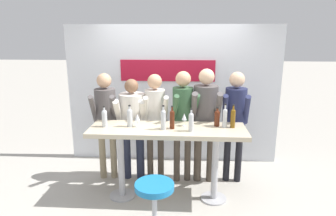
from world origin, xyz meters
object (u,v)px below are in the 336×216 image
object	(u,v)px
wine_bottle_3	(104,117)
wine_bottle_5	(217,117)
wine_glass_0	(184,117)
person_left	(132,119)
wine_bottle_0	(225,117)
person_far_left	(106,114)
person_center_right	(205,114)
bar_stool	(155,200)
person_center_left	(155,115)
wine_bottle_6	(191,121)
tasting_table	(168,140)
person_right	(235,115)
wine_bottle_2	(172,118)
wine_bottle_4	(233,117)
person_center	(183,114)
wine_bottle_1	(163,119)
wine_glass_1	(137,118)
wine_bottle_7	(130,117)

from	to	relation	value
wine_bottle_3	wine_bottle_5	size ratio (longest dim) A/B	1.09
wine_bottle_3	wine_bottle_5	world-z (taller)	wine_bottle_3
wine_glass_0	person_left	bearing A→B (deg)	150.10
wine_bottle_0	wine_glass_0	xyz separation A→B (m)	(-0.54, 0.02, -0.02)
person_far_left	person_center_right	size ratio (longest dim) A/B	0.95
bar_stool	person_center_left	size ratio (longest dim) A/B	0.37
wine_bottle_3	person_far_left	bearing A→B (deg)	103.82
wine_glass_0	person_center_right	bearing A→B (deg)	54.14
wine_bottle_6	person_center_right	bearing A→B (deg)	70.97
wine_bottle_3	tasting_table	bearing A→B (deg)	0.23
person_center_left	person_right	distance (m)	1.20
wine_bottle_2	person_center_left	bearing A→B (deg)	115.89
person_left	wine_bottle_4	world-z (taller)	person_left
person_center	person_center_left	bearing A→B (deg)	162.32
wine_bottle_1	wine_bottle_5	world-z (taller)	wine_bottle_1
person_far_left	person_center	distance (m)	1.18
person_left	person_center_left	world-z (taller)	person_center_left
wine_bottle_2	wine_bottle_4	world-z (taller)	wine_bottle_4
person_center	wine_glass_1	size ratio (longest dim) A/B	9.76
wine_bottle_2	wine_glass_1	bearing A→B (deg)	172.83
wine_bottle_5	wine_bottle_7	xyz separation A→B (m)	(-1.17, -0.10, 0.02)
wine_bottle_1	wine_bottle_2	bearing A→B (deg)	21.46
tasting_table	wine_bottle_2	bearing A→B (deg)	-23.50
wine_bottle_1	wine_glass_1	xyz separation A→B (m)	(-0.36, 0.10, -0.02)
wine_bottle_0	wine_bottle_6	distance (m)	0.49
person_right	person_far_left	bearing A→B (deg)	-172.00
person_right	wine_glass_0	bearing A→B (deg)	-141.11
tasting_table	person_center	world-z (taller)	person_center
person_center_left	wine_bottle_6	distance (m)	0.87
wine_bottle_7	wine_bottle_6	bearing A→B (deg)	-9.54
bar_stool	wine_bottle_7	world-z (taller)	wine_bottle_7
person_left	wine_bottle_4	size ratio (longest dim) A/B	5.04
wine_bottle_3	wine_bottle_2	bearing A→B (deg)	-1.47
tasting_table	bar_stool	size ratio (longest dim) A/B	3.34
tasting_table	wine_glass_1	world-z (taller)	wine_glass_1
wine_bottle_5	person_right	bearing A→B (deg)	54.42
person_left	wine_bottle_2	size ratio (longest dim) A/B	5.13
wine_bottle_1	wine_glass_1	world-z (taller)	wine_bottle_1
wine_bottle_5	wine_glass_0	world-z (taller)	wine_bottle_5
bar_stool	person_right	xyz separation A→B (m)	(1.07, 1.31, 0.66)
person_left	wine_bottle_5	size ratio (longest dim) A/B	6.10
wine_bottle_7	wine_bottle_1	bearing A→B (deg)	-11.77
person_far_left	wine_bottle_1	world-z (taller)	person_far_left
person_far_left	person_center_left	world-z (taller)	person_far_left
wine_glass_0	wine_bottle_7	bearing A→B (deg)	-174.23
tasting_table	person_far_left	world-z (taller)	person_far_left
wine_bottle_0	tasting_table	bearing A→B (deg)	-174.30
wine_bottle_5	wine_glass_1	world-z (taller)	wine_bottle_5
wine_bottle_4	tasting_table	bearing A→B (deg)	-175.25
person_right	wine_bottle_6	distance (m)	0.95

